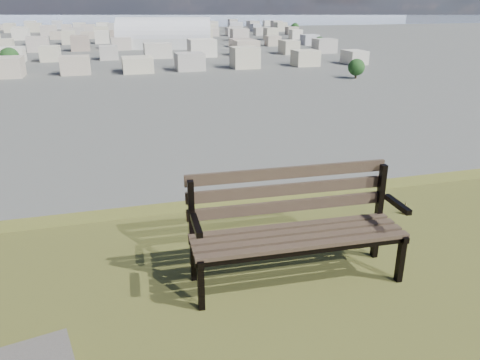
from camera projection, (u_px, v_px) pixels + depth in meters
name	position (u px, v px, depth m)	size (l,w,h in m)	color
park_bench	(295.00, 220.00, 4.39)	(2.02, 0.72, 1.04)	#433726
arena	(165.00, 39.00, 291.43)	(61.06, 35.75, 24.17)	silver
city_blocks	(104.00, 34.00, 364.72)	(395.00, 361.00, 7.00)	beige
city_trees	(61.00, 40.00, 289.76)	(406.52, 387.20, 9.98)	#34281A
bay_water	(102.00, 18.00, 820.47)	(2400.00, 700.00, 0.12)	#8C9CB2
far_hills	(76.00, 2.00, 1248.11)	(2050.00, 340.00, 60.00)	#97A2BB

